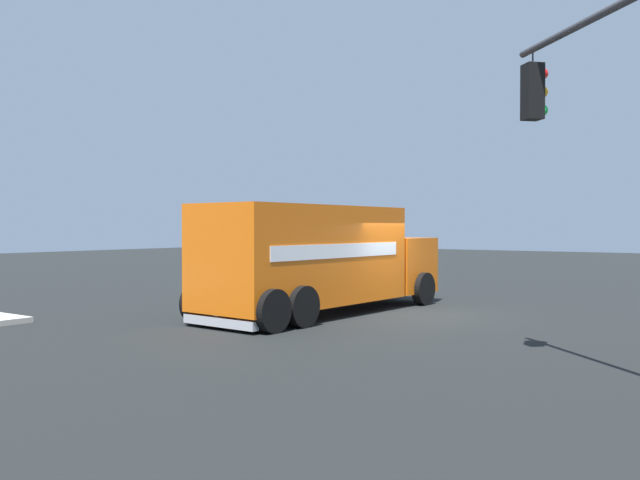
# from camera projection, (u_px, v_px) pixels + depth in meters

# --- Properties ---
(ground_plane) EXTENTS (100.00, 100.00, 0.00)m
(ground_plane) POSITION_uv_depth(u_px,v_px,m) (414.00, 314.00, 18.19)
(ground_plane) COLOR black
(delivery_truck) EXTENTS (3.15, 8.50, 2.95)m
(delivery_truck) POSITION_uv_depth(u_px,v_px,m) (320.00, 258.00, 18.17)
(delivery_truck) COLOR orange
(delivery_truck) RESTS_ON ground
(traffic_light_primary) EXTENTS (2.99, 2.82, 5.66)m
(traffic_light_primary) POSITION_uv_depth(u_px,v_px,m) (619.00, 129.00, 9.04)
(traffic_light_primary) COLOR #38383D
(traffic_light_primary) RESTS_ON ground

